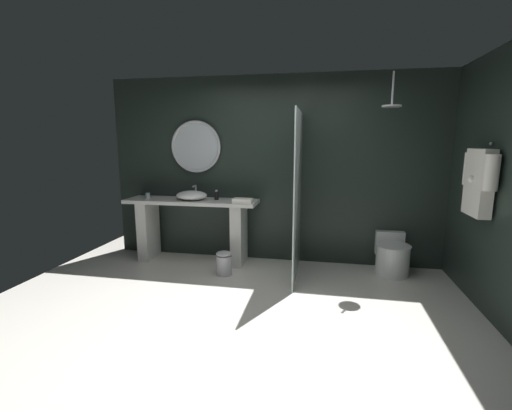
{
  "coord_description": "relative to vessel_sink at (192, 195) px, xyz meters",
  "views": [
    {
      "loc": [
        0.69,
        -3.05,
        1.7
      ],
      "look_at": [
        -0.06,
        0.8,
        0.99
      ],
      "focal_mm": 24.63,
      "sensor_mm": 36.0,
      "label": 1
    }
  ],
  "objects": [
    {
      "name": "side_wall_right",
      "position": [
        3.46,
        -0.78,
        0.34
      ],
      "size": [
        0.1,
        2.47,
        2.6
      ],
      "primitive_type": "cube",
      "color": "#1E2823",
      "rests_on": "ground_plane"
    },
    {
      "name": "shower_glass_panel",
      "position": [
        1.49,
        -0.26,
        0.07
      ],
      "size": [
        0.02,
        1.13,
        2.07
      ],
      "primitive_type": "cube",
      "color": "silver",
      "rests_on": "ground_plane"
    },
    {
      "name": "folded_hand_towel",
      "position": [
        0.76,
        -0.11,
        -0.03
      ],
      "size": [
        0.27,
        0.16,
        0.06
      ],
      "primitive_type": "cube",
      "rotation": [
        0.0,
        0.0,
        -0.05
      ],
      "color": "silver",
      "rests_on": "vanity_counter"
    },
    {
      "name": "round_wall_mirror",
      "position": [
        -0.02,
        0.27,
        0.67
      ],
      "size": [
        0.75,
        0.04,
        0.75
      ],
      "color": "#B7B7BC"
    },
    {
      "name": "hanging_bathrobe",
      "position": [
        3.32,
        -0.75,
        0.37
      ],
      "size": [
        0.2,
        0.61,
        0.74
      ],
      "color": "#B7B7BC"
    },
    {
      "name": "toilet",
      "position": [
        2.71,
        0.06,
        -0.72
      ],
      "size": [
        0.43,
        0.62,
        0.51
      ],
      "color": "white",
      "rests_on": "ground_plane"
    },
    {
      "name": "vanity_counter",
      "position": [
        -0.02,
        0.04,
        -0.41
      ],
      "size": [
        1.88,
        0.5,
        0.89
      ],
      "color": "silver",
      "rests_on": "ground_plane"
    },
    {
      "name": "rain_shower_head",
      "position": [
        2.56,
        -0.12,
        1.19
      ],
      "size": [
        0.22,
        0.22,
        0.4
      ],
      "color": "#B7B7BC"
    },
    {
      "name": "tumbler_cup",
      "position": [
        -0.67,
        0.01,
        -0.02
      ],
      "size": [
        0.07,
        0.07,
        0.08
      ],
      "primitive_type": "cylinder",
      "color": "silver",
      "rests_on": "vanity_counter"
    },
    {
      "name": "soap_dispenser",
      "position": [
        0.34,
        0.08,
        -0.0
      ],
      "size": [
        0.06,
        0.06,
        0.14
      ],
      "color": "black",
      "rests_on": "vanity_counter"
    },
    {
      "name": "vessel_sink",
      "position": [
        0.0,
        0.0,
        0.0
      ],
      "size": [
        0.44,
        0.36,
        0.19
      ],
      "color": "white",
      "rests_on": "vanity_counter"
    },
    {
      "name": "back_wall_panel",
      "position": [
        1.11,
        0.36,
        0.34
      ],
      "size": [
        4.8,
        0.1,
        2.6
      ],
      "primitive_type": "cube",
      "color": "#1E2823",
      "rests_on": "ground_plane"
    },
    {
      "name": "ground_plane",
      "position": [
        1.11,
        -1.54,
        -0.96
      ],
      "size": [
        5.76,
        5.76,
        0.0
      ],
      "primitive_type": "plane",
      "color": "silver"
    },
    {
      "name": "waste_bin",
      "position": [
        0.57,
        -0.42,
        -0.8
      ],
      "size": [
        0.2,
        0.2,
        0.31
      ],
      "color": "#B7B7BC",
      "rests_on": "ground_plane"
    }
  ]
}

